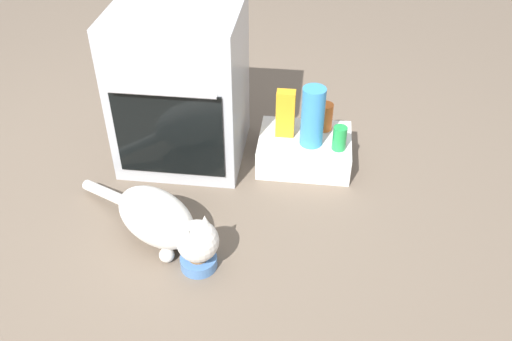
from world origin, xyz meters
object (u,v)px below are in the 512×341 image
Objects in this scene: pantry_cabinet at (304,150)px; juice_carton at (285,114)px; cat at (163,221)px; food_bowl at (199,261)px; oven at (181,87)px; sauce_jar at (325,117)px; water_bottle at (313,117)px; soda_can at (339,138)px.

juice_carton is (-0.10, 0.02, 0.20)m from pantry_cabinet.
juice_carton is (0.45, 0.66, 0.14)m from cat.
cat is at bearing 146.94° from food_bowl.
cat is at bearing -85.24° from oven.
juice_carton is at bearing 0.32° from oven.
sauce_jar is 0.47× the size of water_bottle.
food_bowl is 1.25× the size of soda_can.
pantry_cabinet is 3.02× the size of food_bowl.
oven is 0.71m from cat.
pantry_cabinet is 0.22m from soda_can.
soda_can is 0.16m from water_bottle.
oven is 1.70× the size of pantry_cabinet.
food_bowl is at bearing -120.21° from water_bottle.
water_bottle is (0.64, -0.06, -0.08)m from oven.
food_bowl is at bearing -128.75° from soda_can.
oven reaches higher than juice_carton.
sauce_jar is (0.09, 0.09, 0.15)m from pantry_cabinet.
pantry_cabinet is 0.85m from food_bowl.
oven is 5.14× the size of food_bowl.
pantry_cabinet is 1.89× the size of juice_carton.
juice_carton is at bearing 69.93° from food_bowl.
food_bowl is 0.50× the size of water_bottle.
juice_carton is at bearing -158.65° from sauce_jar.
soda_can is at bearing -18.92° from juice_carton.
soda_can is at bearing 51.25° from food_bowl.
soda_can is 0.86× the size of sauce_jar.
sauce_jar is at bearing 60.85° from food_bowl.
cat is 2.42× the size of water_bottle.
sauce_jar is 0.58× the size of juice_carton.
pantry_cabinet is 0.62× the size of cat.
soda_can is at bearing -65.63° from sauce_jar.
water_bottle reaches higher than sauce_jar.
juice_carton is at bearing 89.01° from cat.
juice_carton is (-0.19, -0.07, 0.05)m from sauce_jar.
cat is at bearing -130.86° from sauce_jar.
food_bowl is at bearing -73.94° from oven.
water_bottle reaches higher than soda_can.
water_bottle is at bearing 59.79° from food_bowl.
soda_can is 0.40× the size of water_bottle.
oven reaches higher than sauce_jar.
soda_can is at bearing -24.72° from pantry_cabinet.
sauce_jar is 0.21m from juice_carton.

